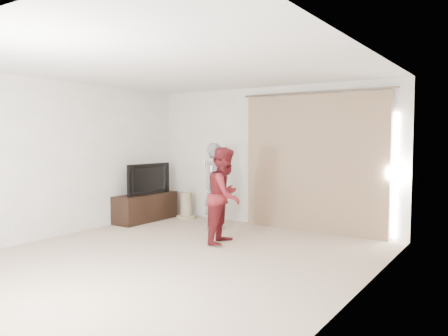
{
  "coord_description": "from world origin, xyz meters",
  "views": [
    {
      "loc": [
        3.86,
        -4.51,
        1.66
      ],
      "look_at": [
        0.01,
        1.2,
        1.18
      ],
      "focal_mm": 35.0,
      "sensor_mm": 36.0,
      "label": 1
    }
  ],
  "objects": [
    {
      "name": "wall_back",
      "position": [
        0.0,
        2.75,
        1.3
      ],
      "size": [
        5.0,
        0.04,
        2.6
      ],
      "primitive_type": "cube",
      "color": "white",
      "rests_on": "ground"
    },
    {
      "name": "scratching_post",
      "position": [
        -1.74,
        2.4,
        0.21
      ],
      "size": [
        0.4,
        0.4,
        0.53
      ],
      "color": "tan",
      "rests_on": "ground"
    },
    {
      "name": "floor",
      "position": [
        0.0,
        0.0,
        0.0
      ],
      "size": [
        5.5,
        5.5,
        0.0
      ],
      "primitive_type": "plane",
      "color": "#C2A991",
      "rests_on": "ground"
    },
    {
      "name": "wall_left",
      "position": [
        -2.5,
        -0.0,
        1.3
      ],
      "size": [
        0.04,
        5.5,
        2.6
      ],
      "color": "white",
      "rests_on": "ground"
    },
    {
      "name": "person_man",
      "position": [
        -0.63,
        1.89,
        0.78
      ],
      "size": [
        0.48,
        0.63,
        1.56
      ],
      "color": "slate",
      "rests_on": "ground"
    },
    {
      "name": "person_woman",
      "position": [
        0.08,
        1.12,
        0.75
      ],
      "size": [
        0.71,
        0.83,
        1.51
      ],
      "color": "maroon",
      "rests_on": "ground"
    },
    {
      "name": "tv",
      "position": [
        -2.27,
        1.77,
        0.84
      ],
      "size": [
        0.22,
        1.06,
        0.61
      ],
      "primitive_type": "imported",
      "rotation": [
        0.0,
        0.0,
        1.49
      ],
      "color": "black",
      "rests_on": "tv_console"
    },
    {
      "name": "ceiling",
      "position": [
        0.0,
        0.0,
        2.6
      ],
      "size": [
        5.0,
        5.5,
        0.01
      ],
      "primitive_type": "cube",
      "color": "silver",
      "rests_on": "wall_back"
    },
    {
      "name": "tv_console",
      "position": [
        -2.27,
        1.77,
        0.27
      ],
      "size": [
        0.48,
        1.4,
        0.54
      ],
      "primitive_type": "cube",
      "color": "black",
      "rests_on": "ground"
    },
    {
      "name": "curtain",
      "position": [
        0.91,
        2.68,
        1.2
      ],
      "size": [
        2.8,
        0.11,
        2.46
      ],
      "color": "#8F7457",
      "rests_on": "ground"
    }
  ]
}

